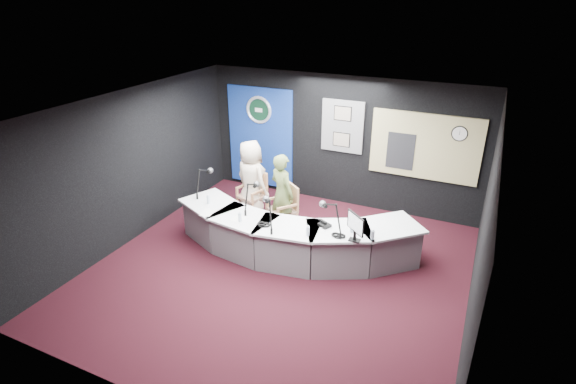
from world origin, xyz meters
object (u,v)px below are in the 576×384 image
at_px(broadcast_desk, 290,236).
at_px(armchair_left, 252,194).
at_px(armchair_right, 282,208).
at_px(person_woman, 282,194).
at_px(person_man, 251,180).

bearing_deg(broadcast_desk, armchair_left, 142.39).
bearing_deg(armchair_right, person_woman, 0.00).
bearing_deg(armchair_left, armchair_right, -2.00).
height_order(armchair_left, person_man, person_man).
relative_size(broadcast_desk, person_man, 2.73).
relative_size(armchair_left, armchair_right, 0.99).
relative_size(armchair_left, person_man, 0.61).
height_order(broadcast_desk, armchair_right, armchair_right).
distance_m(armchair_left, person_man, 0.32).
relative_size(broadcast_desk, person_woman, 2.81).
bearing_deg(person_man, person_woman, 179.87).
bearing_deg(person_man, armchair_left, -0.00).
bearing_deg(armchair_right, broadcast_desk, -17.25).
relative_size(broadcast_desk, armchair_left, 4.48).
height_order(broadcast_desk, person_man, person_man).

